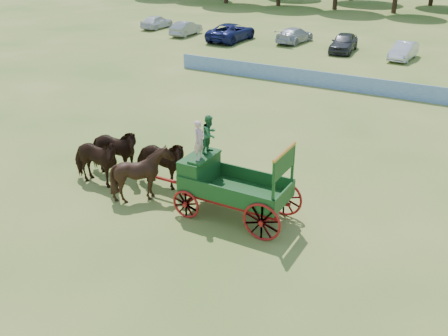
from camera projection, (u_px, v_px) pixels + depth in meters
ground at (235, 222)px, 17.84m from camera, size 160.00×160.00×0.00m
horse_lead_left at (95, 161)px, 20.02m from camera, size 2.60×1.28×2.15m
horse_lead_right at (113, 152)px, 20.89m from camera, size 2.71×1.60×2.15m
horse_wheel_left at (143, 174)px, 18.96m from camera, size 2.04×1.83×2.16m
horse_wheel_right at (160, 163)px, 19.83m from camera, size 2.62×1.33×2.15m
farm_dray at (218, 174)px, 17.89m from camera, size 6.00×2.00×3.58m
sponsor_banner at (352, 84)px, 32.25m from camera, size 26.00×0.08×1.05m
parked_cars at (332, 41)px, 43.52m from camera, size 38.65×7.63×1.65m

